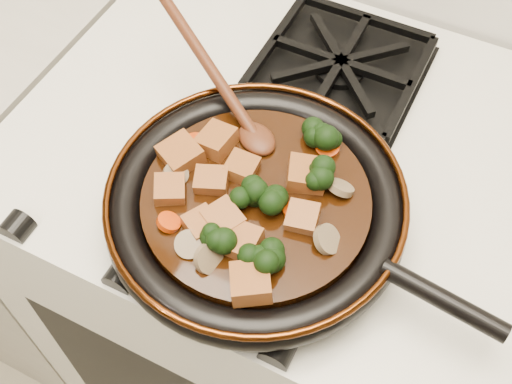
% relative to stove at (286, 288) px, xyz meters
% --- Properties ---
extents(stove, '(0.76, 0.60, 0.90)m').
position_rel_stove_xyz_m(stove, '(0.00, 0.00, 0.00)').
color(stove, beige).
rests_on(stove, ground).
extents(burner_grate_front, '(0.23, 0.23, 0.03)m').
position_rel_stove_xyz_m(burner_grate_front, '(0.00, -0.14, 0.46)').
color(burner_grate_front, black).
rests_on(burner_grate_front, stove).
extents(burner_grate_back, '(0.23, 0.23, 0.03)m').
position_rel_stove_xyz_m(burner_grate_back, '(0.00, 0.14, 0.46)').
color(burner_grate_back, black).
rests_on(burner_grate_back, stove).
extents(skillet, '(0.48, 0.35, 0.05)m').
position_rel_stove_xyz_m(skillet, '(0.01, -0.14, 0.49)').
color(skillet, black).
rests_on(skillet, burner_grate_front).
extents(braising_sauce, '(0.27, 0.27, 0.02)m').
position_rel_stove_xyz_m(braising_sauce, '(0.01, -0.14, 0.50)').
color(braising_sauce, black).
rests_on(braising_sauce, skillet).
extents(tofu_cube_0, '(0.04, 0.04, 0.03)m').
position_rel_stove_xyz_m(tofu_cube_0, '(-0.03, -0.12, 0.52)').
color(tofu_cube_0, brown).
rests_on(tofu_cube_0, braising_sauce).
extents(tofu_cube_1, '(0.04, 0.04, 0.02)m').
position_rel_stove_xyz_m(tofu_cube_1, '(0.02, -0.21, 0.52)').
color(tofu_cube_1, brown).
rests_on(tofu_cube_1, braising_sauce).
extents(tofu_cube_2, '(0.04, 0.05, 0.03)m').
position_rel_stove_xyz_m(tofu_cube_2, '(-0.07, -0.10, 0.52)').
color(tofu_cube_2, brown).
rests_on(tofu_cube_2, braising_sauce).
extents(tofu_cube_3, '(0.05, 0.05, 0.03)m').
position_rel_stove_xyz_m(tofu_cube_3, '(-0.05, -0.15, 0.52)').
color(tofu_cube_3, brown).
rests_on(tofu_cube_3, braising_sauce).
extents(tofu_cube_4, '(0.06, 0.06, 0.03)m').
position_rel_stove_xyz_m(tofu_cube_4, '(-0.10, -0.13, 0.52)').
color(tofu_cube_4, brown).
rests_on(tofu_cube_4, braising_sauce).
extents(tofu_cube_5, '(0.05, 0.05, 0.03)m').
position_rel_stove_xyz_m(tofu_cube_5, '(-0.01, -0.19, 0.52)').
color(tofu_cube_5, brown).
rests_on(tofu_cube_5, braising_sauce).
extents(tofu_cube_6, '(0.05, 0.05, 0.02)m').
position_rel_stove_xyz_m(tofu_cube_6, '(-0.03, -0.21, 0.52)').
color(tofu_cube_6, brown).
rests_on(tofu_cube_6, braising_sauce).
extents(tofu_cube_7, '(0.04, 0.04, 0.03)m').
position_rel_stove_xyz_m(tofu_cube_7, '(0.07, -0.15, 0.52)').
color(tofu_cube_7, brown).
rests_on(tofu_cube_7, braising_sauce).
extents(tofu_cube_8, '(0.05, 0.05, 0.02)m').
position_rel_stove_xyz_m(tofu_cube_8, '(-0.09, -0.18, 0.52)').
color(tofu_cube_8, brown).
rests_on(tofu_cube_8, braising_sauce).
extents(tofu_cube_9, '(0.06, 0.06, 0.03)m').
position_rel_stove_xyz_m(tofu_cube_9, '(0.05, -0.25, 0.52)').
color(tofu_cube_9, brown).
rests_on(tofu_cube_9, braising_sauce).
extents(tofu_cube_10, '(0.06, 0.06, 0.03)m').
position_rel_stove_xyz_m(tofu_cube_10, '(0.05, -0.09, 0.52)').
color(tofu_cube_10, brown).
rests_on(tofu_cube_10, braising_sauce).
extents(broccoli_floret_0, '(0.09, 0.09, 0.06)m').
position_rel_stove_xyz_m(broccoli_floret_0, '(0.01, -0.15, 0.52)').
color(broccoli_floret_0, black).
rests_on(broccoli_floret_0, braising_sauce).
extents(broccoli_floret_1, '(0.09, 0.08, 0.06)m').
position_rel_stove_xyz_m(broccoli_floret_1, '(0.05, -0.21, 0.52)').
color(broccoli_floret_1, black).
rests_on(broccoli_floret_1, braising_sauce).
extents(broccoli_floret_2, '(0.08, 0.08, 0.06)m').
position_rel_stove_xyz_m(broccoli_floret_2, '(-0.01, -0.23, 0.52)').
color(broccoli_floret_2, black).
rests_on(broccoli_floret_2, braising_sauce).
extents(broccoli_floret_3, '(0.07, 0.07, 0.06)m').
position_rel_stove_xyz_m(broccoli_floret_3, '(0.03, -0.15, 0.52)').
color(broccoli_floret_3, black).
rests_on(broccoli_floret_3, braising_sauce).
extents(broccoli_floret_4, '(0.08, 0.07, 0.07)m').
position_rel_stove_xyz_m(broccoli_floret_4, '(0.06, -0.10, 0.52)').
color(broccoli_floret_4, black).
rests_on(broccoli_floret_4, braising_sauce).
extents(broccoli_floret_5, '(0.09, 0.09, 0.06)m').
position_rel_stove_xyz_m(broccoli_floret_5, '(0.04, -0.04, 0.52)').
color(broccoli_floret_5, black).
rests_on(broccoli_floret_5, braising_sauce).
extents(carrot_coin_0, '(0.03, 0.03, 0.02)m').
position_rel_stove_xyz_m(carrot_coin_0, '(-0.10, -0.11, 0.51)').
color(carrot_coin_0, '#B93205').
rests_on(carrot_coin_0, braising_sauce).
extents(carrot_coin_1, '(0.03, 0.03, 0.01)m').
position_rel_stove_xyz_m(carrot_coin_1, '(0.06, -0.09, 0.51)').
color(carrot_coin_1, '#B93205').
rests_on(carrot_coin_1, braising_sauce).
extents(carrot_coin_2, '(0.03, 0.03, 0.02)m').
position_rel_stove_xyz_m(carrot_coin_2, '(0.05, -0.14, 0.51)').
color(carrot_coin_2, '#B93205').
rests_on(carrot_coin_2, braising_sauce).
extents(carrot_coin_3, '(0.03, 0.03, 0.01)m').
position_rel_stove_xyz_m(carrot_coin_3, '(0.05, -0.04, 0.51)').
color(carrot_coin_3, '#B93205').
rests_on(carrot_coin_3, braising_sauce).
extents(carrot_coin_4, '(0.03, 0.03, 0.02)m').
position_rel_stove_xyz_m(carrot_coin_4, '(-0.06, -0.22, 0.51)').
color(carrot_coin_4, '#B93205').
rests_on(carrot_coin_4, braising_sauce).
extents(mushroom_slice_0, '(0.04, 0.04, 0.03)m').
position_rel_stove_xyz_m(mushroom_slice_0, '(0.10, -0.16, 0.52)').
color(mushroom_slice_0, brown).
rests_on(mushroom_slice_0, braising_sauce).
extents(mushroom_slice_1, '(0.04, 0.04, 0.02)m').
position_rel_stove_xyz_m(mushroom_slice_1, '(-0.09, -0.16, 0.52)').
color(mushroom_slice_1, brown).
rests_on(mushroom_slice_1, braising_sauce).
extents(mushroom_slice_2, '(0.03, 0.04, 0.03)m').
position_rel_stove_xyz_m(mushroom_slice_2, '(-0.00, -0.24, 0.52)').
color(mushroom_slice_2, brown).
rests_on(mushroom_slice_2, braising_sauce).
extents(mushroom_slice_3, '(0.04, 0.04, 0.02)m').
position_rel_stove_xyz_m(mushroom_slice_3, '(0.09, -0.09, 0.52)').
color(mushroom_slice_3, brown).
rests_on(mushroom_slice_3, braising_sauce).
extents(mushroom_slice_4, '(0.04, 0.04, 0.02)m').
position_rel_stove_xyz_m(mushroom_slice_4, '(-0.03, -0.24, 0.52)').
color(mushroom_slice_4, brown).
rests_on(mushroom_slice_4, braising_sauce).
extents(wooden_spoon, '(0.14, 0.10, 0.24)m').
position_rel_stove_xyz_m(wooden_spoon, '(-0.09, -0.04, 0.53)').
color(wooden_spoon, '#48200F').
rests_on(wooden_spoon, braising_sauce).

